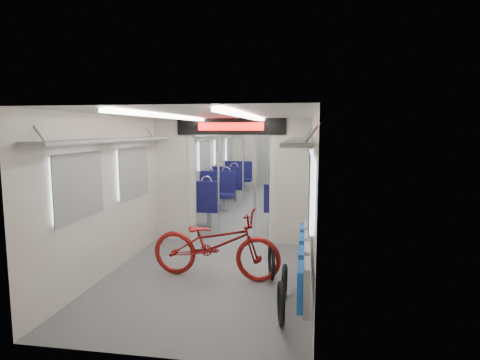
{
  "coord_description": "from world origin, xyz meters",
  "views": [
    {
      "loc": [
        1.35,
        -9.29,
        2.08
      ],
      "look_at": [
        0.05,
        -1.38,
        1.09
      ],
      "focal_mm": 30.0,
      "sensor_mm": 36.0,
      "label": 1
    }
  ],
  "objects_px": {
    "seat_bay_near_right": "(287,198)",
    "stanchion_far_right": "(269,164)",
    "bike_hoop_a": "(281,306)",
    "seat_bay_far_left": "(233,178)",
    "bicycle": "(216,244)",
    "bike_hoop_b": "(284,284)",
    "seat_bay_near_left": "(208,195)",
    "stanchion_near_left": "(219,177)",
    "bike_hoop_c": "(271,263)",
    "stanchion_near_right": "(255,179)",
    "flip_bench": "(304,260)",
    "stanchion_far_left": "(243,163)",
    "seat_bay_far_right": "(292,178)"
  },
  "relations": [
    {
      "from": "flip_bench",
      "to": "stanchion_far_right",
      "type": "relative_size",
      "value": 0.9
    },
    {
      "from": "bike_hoop_c",
      "to": "stanchion_far_right",
      "type": "bearing_deg",
      "value": 95.52
    },
    {
      "from": "flip_bench",
      "to": "stanchion_far_left",
      "type": "bearing_deg",
      "value": 104.89
    },
    {
      "from": "seat_bay_near_left",
      "to": "stanchion_far_right",
      "type": "distance_m",
      "value": 2.43
    },
    {
      "from": "bicycle",
      "to": "stanchion_near_left",
      "type": "xyz_separation_m",
      "value": [
        -0.48,
        2.42,
        0.66
      ]
    },
    {
      "from": "seat_bay_far_left",
      "to": "stanchion_near_left",
      "type": "distance_m",
      "value": 4.78
    },
    {
      "from": "bike_hoop_a",
      "to": "bike_hoop_b",
      "type": "bearing_deg",
      "value": 89.74
    },
    {
      "from": "bike_hoop_a",
      "to": "seat_bay_far_left",
      "type": "relative_size",
      "value": 0.22
    },
    {
      "from": "stanchion_far_right",
      "to": "bike_hoop_c",
      "type": "bearing_deg",
      "value": -84.48
    },
    {
      "from": "stanchion_near_right",
      "to": "stanchion_far_right",
      "type": "xyz_separation_m",
      "value": [
        -0.03,
        3.51,
        0.0
      ]
    },
    {
      "from": "bike_hoop_a",
      "to": "stanchion_near_right",
      "type": "distance_m",
      "value": 3.73
    },
    {
      "from": "seat_bay_far_right",
      "to": "stanchion_near_left",
      "type": "bearing_deg",
      "value": -104.65
    },
    {
      "from": "bike_hoop_c",
      "to": "seat_bay_far_right",
      "type": "xyz_separation_m",
      "value": [
        0.03,
        7.35,
        0.33
      ]
    },
    {
      "from": "stanchion_near_left",
      "to": "stanchion_far_right",
      "type": "distance_m",
      "value": 3.44
    },
    {
      "from": "bike_hoop_a",
      "to": "stanchion_far_right",
      "type": "height_order",
      "value": "stanchion_far_right"
    },
    {
      "from": "bike_hoop_b",
      "to": "stanchion_near_left",
      "type": "height_order",
      "value": "stanchion_near_left"
    },
    {
      "from": "seat_bay_far_right",
      "to": "stanchion_far_right",
      "type": "distance_m",
      "value": 1.82
    },
    {
      "from": "bicycle",
      "to": "stanchion_near_left",
      "type": "bearing_deg",
      "value": 16.23
    },
    {
      "from": "bike_hoop_c",
      "to": "stanchion_far_right",
      "type": "height_order",
      "value": "stanchion_far_right"
    },
    {
      "from": "bike_hoop_a",
      "to": "flip_bench",
      "type": "bearing_deg",
      "value": 63.93
    },
    {
      "from": "seat_bay_near_left",
      "to": "stanchion_near_left",
      "type": "relative_size",
      "value": 0.95
    },
    {
      "from": "seat_bay_near_left",
      "to": "bike_hoop_b",
      "type": "bearing_deg",
      "value": -65.04
    },
    {
      "from": "flip_bench",
      "to": "bike_hoop_a",
      "type": "relative_size",
      "value": 4.29
    },
    {
      "from": "bicycle",
      "to": "bike_hoop_a",
      "type": "relative_size",
      "value": 3.87
    },
    {
      "from": "flip_bench",
      "to": "stanchion_far_left",
      "type": "height_order",
      "value": "stanchion_far_left"
    },
    {
      "from": "seat_bay_near_right",
      "to": "bike_hoop_c",
      "type": "bearing_deg",
      "value": -90.49
    },
    {
      "from": "bike_hoop_a",
      "to": "bike_hoop_c",
      "type": "xyz_separation_m",
      "value": [
        -0.21,
        1.32,
        0.03
      ]
    },
    {
      "from": "bike_hoop_b",
      "to": "seat_bay_near_right",
      "type": "xyz_separation_m",
      "value": [
        -0.18,
        4.5,
        0.32
      ]
    },
    {
      "from": "bike_hoop_c",
      "to": "bicycle",
      "type": "bearing_deg",
      "value": -176.12
    },
    {
      "from": "seat_bay_near_right",
      "to": "bike_hoop_a",
      "type": "bearing_deg",
      "value": -87.98
    },
    {
      "from": "bike_hoop_b",
      "to": "seat_bay_far_left",
      "type": "bearing_deg",
      "value": 104.85
    },
    {
      "from": "bike_hoop_c",
      "to": "seat_bay_near_right",
      "type": "height_order",
      "value": "seat_bay_near_right"
    },
    {
      "from": "bicycle",
      "to": "bike_hoop_c",
      "type": "bearing_deg",
      "value": -81.2
    },
    {
      "from": "bicycle",
      "to": "bike_hoop_b",
      "type": "bearing_deg",
      "value": -116.47
    },
    {
      "from": "stanchion_near_right",
      "to": "stanchion_far_right",
      "type": "height_order",
      "value": "same"
    },
    {
      "from": "stanchion_near_right",
      "to": "bike_hoop_a",
      "type": "bearing_deg",
      "value": -78.26
    },
    {
      "from": "seat_bay_near_right",
      "to": "stanchion_near_right",
      "type": "bearing_deg",
      "value": -108.97
    },
    {
      "from": "flip_bench",
      "to": "seat_bay_near_left",
      "type": "distance_m",
      "value": 5.12
    },
    {
      "from": "seat_bay_far_left",
      "to": "bicycle",
      "type": "bearing_deg",
      "value": -81.62
    },
    {
      "from": "stanchion_far_right",
      "to": "seat_bay_far_right",
      "type": "bearing_deg",
      "value": 70.11
    },
    {
      "from": "seat_bay_near_left",
      "to": "stanchion_near_right",
      "type": "xyz_separation_m",
      "value": [
        1.32,
        -1.53,
        0.59
      ]
    },
    {
      "from": "stanchion_near_right",
      "to": "seat_bay_near_right",
      "type": "bearing_deg",
      "value": 71.03
    },
    {
      "from": "seat_bay_far_left",
      "to": "stanchion_near_right",
      "type": "bearing_deg",
      "value": -74.85
    },
    {
      "from": "bike_hoop_b",
      "to": "stanchion_near_right",
      "type": "bearing_deg",
      "value": 104.35
    },
    {
      "from": "flip_bench",
      "to": "seat_bay_far_left",
      "type": "relative_size",
      "value": 0.93
    },
    {
      "from": "seat_bay_far_right",
      "to": "stanchion_near_left",
      "type": "xyz_separation_m",
      "value": [
        -1.3,
        -4.98,
        0.57
      ]
    },
    {
      "from": "stanchion_far_left",
      "to": "seat_bay_far_right",
      "type": "bearing_deg",
      "value": 49.62
    },
    {
      "from": "seat_bay_near_right",
      "to": "stanchion_far_right",
      "type": "relative_size",
      "value": 0.84
    },
    {
      "from": "stanchion_far_left",
      "to": "stanchion_far_right",
      "type": "relative_size",
      "value": 1.0
    },
    {
      "from": "seat_bay_far_right",
      "to": "stanchion_near_right",
      "type": "height_order",
      "value": "stanchion_near_right"
    }
  ]
}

